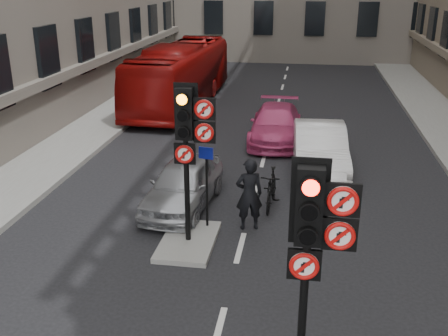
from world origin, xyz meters
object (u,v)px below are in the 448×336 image
(car_pink, at_px, (276,124))
(motorcycle, at_px, (271,189))
(info_sign, at_px, (207,176))
(signal_far, at_px, (189,131))
(bus_red, at_px, (181,75))
(signal_near, at_px, (314,231))
(car_white, at_px, (320,149))
(motorcyclist, at_px, (249,194))
(car_silver, at_px, (183,184))

(car_pink, distance_m, motorcycle, 5.91)
(motorcycle, xyz_separation_m, info_sign, (-1.42, -1.60, 0.90))
(signal_far, bearing_deg, bus_red, 104.36)
(signal_near, height_order, car_white, signal_near)
(signal_far, distance_m, bus_red, 13.72)
(signal_near, distance_m, info_sign, 5.44)
(info_sign, bearing_deg, bus_red, 116.70)
(signal_far, distance_m, motorcyclist, 2.39)
(motorcycle, bearing_deg, motorcyclist, -105.31)
(signal_near, bearing_deg, car_silver, 118.48)
(car_white, distance_m, motorcyclist, 4.59)
(signal_far, relative_size, bus_red, 0.35)
(signal_near, bearing_deg, signal_far, 123.02)
(bus_red, relative_size, motorcycle, 5.93)
(car_pink, xyz_separation_m, motorcycle, (0.28, -5.90, -0.12))
(signal_near, relative_size, signal_far, 1.00)
(signal_near, height_order, signal_far, signal_far)
(motorcyclist, bearing_deg, motorcycle, -124.69)
(car_silver, bearing_deg, motorcyclist, -23.62)
(signal_near, bearing_deg, bus_red, 109.16)
(car_white, xyz_separation_m, info_sign, (-2.69, -4.52, 0.68))
(signal_far, relative_size, car_pink, 0.82)
(signal_near, relative_size, bus_red, 0.35)
(motorcycle, height_order, motorcyclist, motorcyclist)
(car_pink, bearing_deg, car_white, -62.29)
(signal_far, distance_m, car_white, 6.32)
(signal_far, height_order, car_silver, signal_far)
(info_sign, bearing_deg, car_white, 69.87)
(motorcycle, distance_m, motorcyclist, 1.46)
(motorcycle, distance_m, info_sign, 2.32)
(car_silver, height_order, motorcyclist, motorcyclist)
(car_silver, distance_m, car_pink, 6.55)
(car_white, height_order, bus_red, bus_red)
(motorcycle, xyz_separation_m, motorcyclist, (-0.44, -1.34, 0.38))
(signal_far, relative_size, car_white, 0.81)
(car_silver, xyz_separation_m, motorcyclist, (1.85, -1.00, 0.26))
(signal_near, relative_size, car_pink, 0.82)
(signal_far, xyz_separation_m, info_sign, (0.21, 0.74, -1.30))
(signal_near, relative_size, info_sign, 1.79)
(motorcyclist, relative_size, info_sign, 0.90)
(signal_far, distance_m, motorcycle, 3.60)
(signal_near, distance_m, car_silver, 7.11)
(signal_near, xyz_separation_m, bus_red, (-5.99, 17.23, -1.18))
(car_white, xyz_separation_m, motorcycle, (-1.27, -2.92, -0.22))
(signal_near, bearing_deg, motorcyclist, 105.75)
(bus_red, distance_m, info_sign, 13.00)
(car_silver, xyz_separation_m, bus_red, (-2.73, 11.22, 0.77))
(motorcyclist, bearing_deg, signal_near, 89.43)
(car_silver, distance_m, motorcyclist, 2.12)
(car_silver, height_order, bus_red, bus_red)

